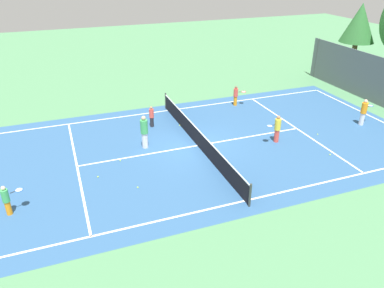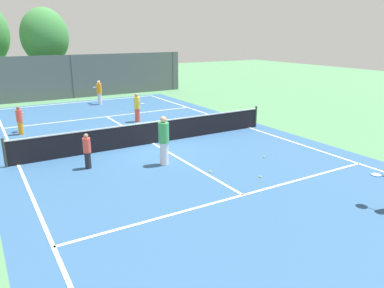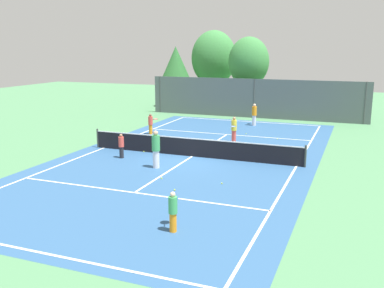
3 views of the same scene
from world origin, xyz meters
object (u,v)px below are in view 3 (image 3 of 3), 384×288
player_1 (173,211)px  tennis_ball_1 (222,183)px  player_3 (254,114)px  tennis_ball_3 (277,139)px  player_5 (156,149)px  tennis_ball_2 (246,134)px  tennis_ball_4 (144,151)px  tennis_ball_0 (175,190)px  player_4 (121,146)px  player_2 (151,124)px  player_0 (234,129)px  tennis_ball_5 (162,178)px

player_1 → tennis_ball_1: player_1 is taller
player_3 → tennis_ball_3: (2.56, -4.38, -0.81)m
player_5 → tennis_ball_2: 10.00m
tennis_ball_2 → tennis_ball_4: (-4.03, -7.08, 0.00)m
player_1 → tennis_ball_0: size_ratio=20.17×
tennis_ball_0 → tennis_ball_2: same height
player_4 → tennis_ball_0: player_4 is taller
player_4 → player_2: bearing=103.0°
player_1 → tennis_ball_2: (-1.80, 16.29, -0.66)m
player_3 → player_4: bearing=-109.3°
tennis_ball_2 → player_2: bearing=-158.7°
player_0 → tennis_ball_4: player_0 is taller
player_4 → player_0: bearing=53.3°
player_2 → tennis_ball_5: (5.03, -8.99, -0.68)m
tennis_ball_3 → tennis_ball_0: bearing=-99.9°
tennis_ball_2 → player_0: bearing=-91.6°
player_3 → tennis_ball_2: (0.27, -3.42, -0.81)m
player_2 → tennis_ball_1: player_2 is taller
player_2 → player_5: size_ratio=0.75×
player_5 → tennis_ball_4: bearing=127.7°
player_1 → tennis_ball_3: size_ratio=20.17×
tennis_ball_2 → tennis_ball_5: size_ratio=1.00×
tennis_ball_5 → tennis_ball_4: bearing=126.1°
player_3 → tennis_ball_4: size_ratio=24.77×
tennis_ball_2 → tennis_ball_5: same height
player_1 → tennis_ball_2: size_ratio=20.17×
player_1 → tennis_ball_0: 4.06m
player_2 → tennis_ball_1: bearing=-48.4°
player_3 → player_4: 12.83m
player_1 → player_5: (-3.77, 6.54, 0.25)m
tennis_ball_4 → tennis_ball_2: bearing=60.4°
player_2 → player_3: bearing=45.3°
tennis_ball_0 → tennis_ball_4: (-4.28, 5.52, 0.00)m
player_0 → tennis_ball_1: 8.54m
player_3 → tennis_ball_1: size_ratio=24.77×
player_3 → tennis_ball_2: bearing=-85.4°
tennis_ball_1 → player_4: bearing=159.4°
player_0 → tennis_ball_1: (1.85, -8.30, -0.78)m
player_3 → player_5: bearing=-97.3°
player_3 → player_5: 13.29m
player_1 → tennis_ball_5: player_1 is taller
tennis_ball_1 → tennis_ball_5: same height
player_0 → tennis_ball_4: size_ratio=23.79×
tennis_ball_0 → tennis_ball_2: (-0.24, 12.60, 0.00)m
player_1 → tennis_ball_3: player_1 is taller
player_4 → player_5: player_5 is taller
player_2 → tennis_ball_4: (1.94, -4.75, -0.68)m
player_4 → tennis_ball_5: bearing=-36.4°
player_3 → player_2: bearing=-134.7°
player_1 → tennis_ball_2: player_1 is taller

